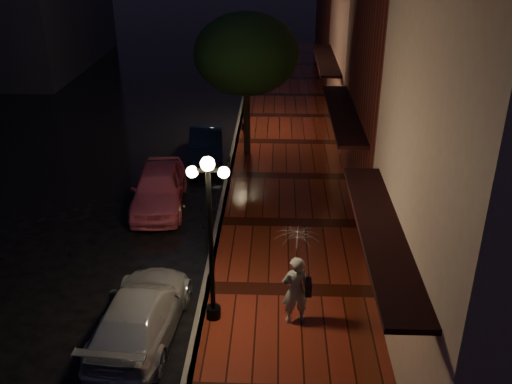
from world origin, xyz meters
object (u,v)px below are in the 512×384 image
(streetlamp_far, at_px, (245,78))
(navy_car, at_px, (206,144))
(street_tree, at_px, (247,56))
(pink_car, at_px, (159,188))
(silver_car, at_px, (141,314))
(parking_meter, at_px, (229,169))
(woman_with_umbrella, at_px, (297,262))
(streetlamp_near, at_px, (210,232))

(streetlamp_far, height_order, navy_car, streetlamp_far)
(street_tree, bearing_deg, pink_car, -120.81)
(silver_car, xyz_separation_m, parking_meter, (1.47, 8.03, 0.31))
(navy_car, relative_size, woman_with_umbrella, 1.50)
(streetlamp_far, relative_size, parking_meter, 3.30)
(woman_with_umbrella, bearing_deg, streetlamp_far, -95.85)
(street_tree, relative_size, parking_meter, 4.44)
(streetlamp_near, bearing_deg, woman_with_umbrella, -1.70)
(streetlamp_far, xyz_separation_m, pink_car, (-2.56, -7.74, -1.87))
(woman_with_umbrella, bearing_deg, streetlamp_near, -15.69)
(silver_car, bearing_deg, pink_car, -78.33)
(woman_with_umbrella, bearing_deg, navy_car, -86.27)
(parking_meter, bearing_deg, streetlamp_far, 83.18)
(parking_meter, bearing_deg, streetlamp_near, -93.53)
(streetlamp_far, height_order, silver_car, streetlamp_far)
(pink_car, bearing_deg, navy_car, 70.66)
(streetlamp_far, height_order, parking_meter, streetlamp_far)
(pink_car, xyz_separation_m, woman_with_umbrella, (4.58, -6.32, 1.12))
(streetlamp_near, bearing_deg, streetlamp_far, 90.00)
(streetlamp_far, relative_size, pink_car, 1.01)
(navy_car, bearing_deg, silver_car, -97.00)
(street_tree, bearing_deg, navy_car, -170.85)
(navy_car, bearing_deg, woman_with_umbrella, -78.06)
(pink_car, relative_size, parking_meter, 3.27)
(streetlamp_near, xyz_separation_m, woman_with_umbrella, (2.01, -0.06, -0.75))
(streetlamp_near, distance_m, silver_car, 2.64)
(navy_car, height_order, silver_car, navy_car)
(silver_car, height_order, woman_with_umbrella, woman_with_umbrella)
(streetlamp_far, xyz_separation_m, woman_with_umbrella, (2.01, -14.06, -0.75))
(streetlamp_near, height_order, parking_meter, streetlamp_near)
(streetlamp_near, relative_size, silver_car, 0.99)
(streetlamp_far, xyz_separation_m, navy_car, (-1.43, -3.28, -1.96))
(streetlamp_far, distance_m, navy_car, 4.08)
(street_tree, distance_m, silver_car, 12.27)
(streetlamp_far, bearing_deg, parking_meter, -91.75)
(streetlamp_far, relative_size, silver_car, 0.99)
(woman_with_umbrella, bearing_deg, pink_car, -68.11)
(navy_car, relative_size, parking_meter, 2.96)
(street_tree, bearing_deg, streetlamp_far, 94.91)
(silver_car, bearing_deg, streetlamp_far, -92.29)
(streetlamp_near, bearing_deg, parking_meter, 91.54)
(woman_with_umbrella, bearing_deg, street_tree, -94.97)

